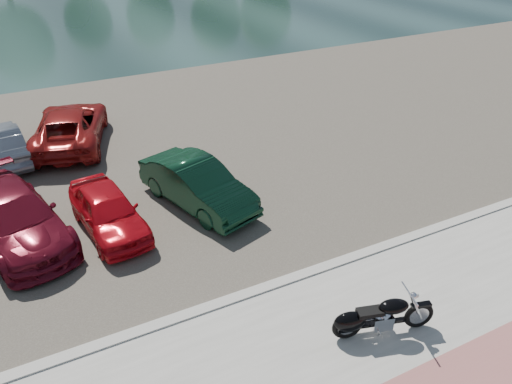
# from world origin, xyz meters

# --- Properties ---
(ground) EXTENTS (200.00, 200.00, 0.00)m
(ground) POSITION_xyz_m (0.00, 0.00, 0.00)
(ground) COLOR #595447
(ground) RESTS_ON ground
(promenade) EXTENTS (60.00, 6.00, 0.10)m
(promenade) POSITION_xyz_m (0.00, -1.00, 0.05)
(promenade) COLOR #9E9D95
(promenade) RESTS_ON ground
(kerb) EXTENTS (60.00, 0.30, 0.14)m
(kerb) POSITION_xyz_m (0.00, 2.00, 0.07)
(kerb) COLOR #9E9D95
(kerb) RESTS_ON ground
(parking_lot) EXTENTS (60.00, 18.00, 0.04)m
(parking_lot) POSITION_xyz_m (0.00, 11.00, 0.02)
(parking_lot) COLOR #48423A
(parking_lot) RESTS_ON ground
(river) EXTENTS (120.00, 40.00, 0.00)m
(river) POSITION_xyz_m (0.00, 40.00, 0.00)
(river) COLOR #1A2F2D
(river) RESTS_ON ground
(motorcycle) EXTENTS (2.28, 0.97, 1.05)m
(motorcycle) POSITION_xyz_m (0.52, -0.35, 0.56)
(motorcycle) COLOR black
(motorcycle) RESTS_ON promenade
(car_3) EXTENTS (3.17, 5.31, 1.44)m
(car_3) POSITION_xyz_m (-6.04, 6.95, 0.76)
(car_3) COLOR maroon
(car_3) RESTS_ON parking_lot
(car_4) EXTENTS (1.90, 3.85, 1.26)m
(car_4) POSITION_xyz_m (-3.66, 6.28, 0.67)
(car_4) COLOR red
(car_4) RESTS_ON parking_lot
(car_5) EXTENTS (2.70, 4.53, 1.41)m
(car_5) POSITION_xyz_m (-0.90, 6.42, 0.74)
(car_5) COLOR black
(car_5) RESTS_ON parking_lot
(car_9) EXTENTS (1.79, 4.05, 1.29)m
(car_9) POSITION_xyz_m (-6.10, 12.40, 0.69)
(car_9) COLOR slate
(car_9) RESTS_ON parking_lot
(car_10) EXTENTS (3.78, 5.66, 1.44)m
(car_10) POSITION_xyz_m (-3.65, 12.72, 0.76)
(car_10) COLOR maroon
(car_10) RESTS_ON parking_lot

